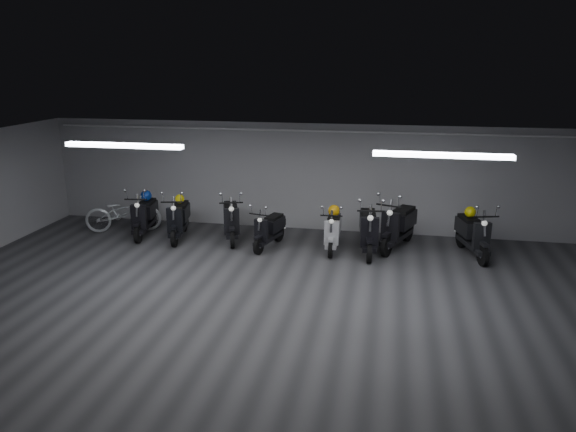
% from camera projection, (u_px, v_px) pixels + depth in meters
% --- Properties ---
extents(floor, '(14.00, 10.00, 0.01)m').
position_uv_depth(floor, '(264.00, 309.00, 9.87)').
color(floor, '#323235').
rests_on(floor, ground).
extents(ceiling, '(14.00, 10.00, 0.01)m').
position_uv_depth(ceiling, '(262.00, 156.00, 9.10)').
color(ceiling, gray).
rests_on(ceiling, ground).
extents(back_wall, '(14.00, 0.01, 2.80)m').
position_uv_depth(back_wall, '(307.00, 177.00, 14.21)').
color(back_wall, '#9A9A9C').
rests_on(back_wall, ground).
extents(front_wall, '(14.00, 0.01, 2.80)m').
position_uv_depth(front_wall, '(130.00, 410.00, 4.76)').
color(front_wall, '#9A9A9C').
rests_on(front_wall, ground).
extents(fluor_strip_left, '(2.40, 0.18, 0.08)m').
position_uv_depth(fluor_strip_left, '(124.00, 145.00, 10.60)').
color(fluor_strip_left, white).
rests_on(fluor_strip_left, ceiling).
extents(fluor_strip_right, '(2.40, 0.18, 0.08)m').
position_uv_depth(fluor_strip_right, '(442.00, 155.00, 9.52)').
color(fluor_strip_right, white).
rests_on(fluor_strip_right, ceiling).
extents(conduit, '(13.60, 0.05, 0.05)m').
position_uv_depth(conduit, '(307.00, 131.00, 13.80)').
color(conduit, white).
rests_on(conduit, back_wall).
extents(scooter_0, '(0.88, 1.90, 1.37)m').
position_uv_depth(scooter_0, '(144.00, 210.00, 13.85)').
color(scooter_0, black).
rests_on(scooter_0, floor).
extents(scooter_1, '(0.95, 1.93, 1.37)m').
position_uv_depth(scooter_1, '(178.00, 212.00, 13.58)').
color(scooter_1, black).
rests_on(scooter_1, floor).
extents(scooter_3, '(1.17, 1.96, 1.38)m').
position_uv_depth(scooter_3, '(231.00, 213.00, 13.48)').
color(scooter_3, black).
rests_on(scooter_3, floor).
extents(scooter_5, '(0.91, 1.67, 1.18)m').
position_uv_depth(scooter_5, '(269.00, 224.00, 12.96)').
color(scooter_5, black).
rests_on(scooter_5, floor).
extents(scooter_6, '(0.59, 1.66, 1.23)m').
position_uv_depth(scooter_6, '(333.00, 225.00, 12.79)').
color(scooter_6, '#B4B4B8').
rests_on(scooter_6, floor).
extents(scooter_7, '(0.84, 2.03, 1.47)m').
position_uv_depth(scooter_7, '(369.00, 223.00, 12.55)').
color(scooter_7, black).
rests_on(scooter_7, floor).
extents(scooter_8, '(1.36, 2.11, 1.49)m').
position_uv_depth(scooter_8, '(399.00, 219.00, 12.84)').
color(scooter_8, black).
rests_on(scooter_8, floor).
extents(scooter_9, '(1.07, 1.95, 1.38)m').
position_uv_depth(scooter_9, '(474.00, 227.00, 12.36)').
color(scooter_9, black).
rests_on(scooter_9, floor).
extents(bicycle, '(2.03, 1.27, 1.24)m').
position_uv_depth(bicycle, '(123.00, 208.00, 14.20)').
color(bicycle, silver).
rests_on(bicycle, floor).
extents(helmet_0, '(0.24, 0.24, 0.24)m').
position_uv_depth(helmet_0, '(180.00, 199.00, 13.75)').
color(helmet_0, yellow).
rests_on(helmet_0, scooter_1).
extents(helmet_1, '(0.26, 0.26, 0.26)m').
position_uv_depth(helmet_1, '(470.00, 212.00, 12.53)').
color(helmet_1, yellow).
rests_on(helmet_1, scooter_9).
extents(helmet_2, '(0.28, 0.28, 0.28)m').
position_uv_depth(helmet_2, '(334.00, 211.00, 12.93)').
color(helmet_2, '#F5A70E').
rests_on(helmet_2, scooter_6).
extents(helmet_3, '(0.28, 0.28, 0.28)m').
position_uv_depth(helmet_3, '(146.00, 196.00, 14.01)').
color(helmet_3, navy).
rests_on(helmet_3, scooter_0).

